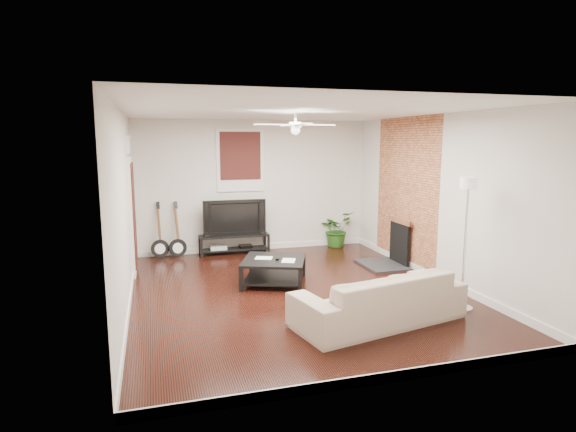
# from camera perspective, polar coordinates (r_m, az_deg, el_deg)

# --- Properties ---
(room) EXTENTS (5.01, 6.01, 2.81)m
(room) POSITION_cam_1_polar(r_m,az_deg,el_deg) (7.24, 0.88, 1.47)
(room) COLOR black
(room) RESTS_ON ground
(brick_accent) EXTENTS (0.02, 2.20, 2.80)m
(brick_accent) POSITION_cam_1_polar(r_m,az_deg,el_deg) (9.16, 14.06, 2.80)
(brick_accent) COLOR #995331
(brick_accent) RESTS_ON floor
(fireplace) EXTENTS (0.80, 1.10, 0.92)m
(fireplace) POSITION_cam_1_polar(r_m,az_deg,el_deg) (9.16, 12.28, -3.08)
(fireplace) COLOR black
(fireplace) RESTS_ON floor
(window_back) EXTENTS (1.00, 0.06, 1.30)m
(window_back) POSITION_cam_1_polar(r_m,az_deg,el_deg) (10.01, -5.80, 6.70)
(window_back) COLOR #3B1110
(window_back) RESTS_ON wall_back
(door_left) EXTENTS (0.08, 1.00, 2.50)m
(door_left) POSITION_cam_1_polar(r_m,az_deg,el_deg) (8.84, -18.34, 1.42)
(door_left) COLOR white
(door_left) RESTS_ON wall_left
(tv_stand) EXTENTS (1.46, 0.39, 0.41)m
(tv_stand) POSITION_cam_1_polar(r_m,az_deg,el_deg) (10.01, -6.53, -3.40)
(tv_stand) COLOR black
(tv_stand) RESTS_ON floor
(tv) EXTENTS (1.31, 0.17, 0.75)m
(tv) POSITION_cam_1_polar(r_m,az_deg,el_deg) (9.92, -6.61, -0.10)
(tv) COLOR black
(tv) RESTS_ON tv_stand
(coffee_table) EXTENTS (1.30, 1.30, 0.42)m
(coffee_table) POSITION_cam_1_polar(r_m,az_deg,el_deg) (7.90, -1.71, -6.70)
(coffee_table) COLOR black
(coffee_table) RESTS_ON floor
(sofa) EXTENTS (2.45, 1.37, 0.67)m
(sofa) POSITION_cam_1_polar(r_m,az_deg,el_deg) (6.35, 10.96, -9.65)
(sofa) COLOR #C5B293
(sofa) RESTS_ON floor
(floor_lamp) EXTENTS (0.37, 0.37, 1.88)m
(floor_lamp) POSITION_cam_1_polar(r_m,az_deg,el_deg) (6.98, 20.67, -3.23)
(floor_lamp) COLOR silver
(floor_lamp) RESTS_ON floor
(potted_plant) EXTENTS (0.93, 0.90, 0.79)m
(potted_plant) POSITION_cam_1_polar(r_m,az_deg,el_deg) (10.64, 5.88, -1.58)
(potted_plant) COLOR #235518
(potted_plant) RESTS_ON floor
(guitar_left) EXTENTS (0.39, 0.30, 1.17)m
(guitar_left) POSITION_cam_1_polar(r_m,az_deg,el_deg) (9.78, -15.35, -1.71)
(guitar_left) COLOR black
(guitar_left) RESTS_ON floor
(guitar_right) EXTENTS (0.41, 0.34, 1.17)m
(guitar_right) POSITION_cam_1_polar(r_m,az_deg,el_deg) (9.76, -13.30, -1.65)
(guitar_right) COLOR black
(guitar_right) RESTS_ON floor
(ceiling_fan) EXTENTS (1.24, 1.24, 0.32)m
(ceiling_fan) POSITION_cam_1_polar(r_m,az_deg,el_deg) (7.18, 0.91, 11.00)
(ceiling_fan) COLOR white
(ceiling_fan) RESTS_ON ceiling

